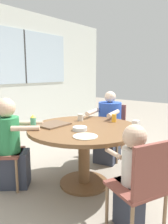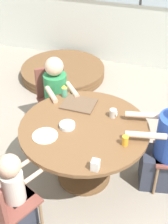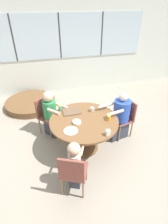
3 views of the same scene
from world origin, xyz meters
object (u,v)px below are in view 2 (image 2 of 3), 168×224
object	(u,v)px
chair_for_woman_green_shirt	(53,94)
person_woman_green_shirt	(57,101)
milk_carton_small	(95,165)
folded_table_stack	(63,72)
sippy_cup	(64,91)
person_man_blue_shirt	(167,151)
chair_for_toddler	(2,202)
coffee_mug	(113,113)
person_toddler	(17,194)
bowl_white_shallow	(67,126)
juice_glass	(125,141)

from	to	relation	value
chair_for_woman_green_shirt	person_woman_green_shirt	xyz separation A→B (m)	(0.11, -0.12, -0.01)
milk_carton_small	person_woman_green_shirt	bearing A→B (deg)	126.38
chair_for_woman_green_shirt	folded_table_stack	size ratio (longest dim) A/B	0.60
chair_for_woman_green_shirt	person_woman_green_shirt	bearing A→B (deg)	90.00
sippy_cup	person_man_blue_shirt	bearing A→B (deg)	-11.97
chair_for_toddler	person_woman_green_shirt	size ratio (longest dim) A/B	0.79
milk_carton_small	folded_table_stack	size ratio (longest dim) A/B	0.07
person_man_blue_shirt	coffee_mug	bearing A→B (deg)	71.38
milk_carton_small	person_toddler	bearing A→B (deg)	-156.26
chair_for_woman_green_shirt	person_toddler	size ratio (longest dim) A/B	0.90
person_woman_green_shirt	sippy_cup	bearing A→B (deg)	91.99
person_man_blue_shirt	milk_carton_small	xyz separation A→B (m)	(-0.56, -0.72, 0.30)
sippy_cup	bowl_white_shallow	bearing A→B (deg)	-65.40
chair_for_toddler	milk_carton_small	distance (m)	0.86
chair_for_woman_green_shirt	milk_carton_small	bearing A→B (deg)	84.99
person_woman_green_shirt	person_man_blue_shirt	bearing A→B (deg)	120.17
person_woman_green_shirt	person_toddler	distance (m)	1.48
juice_glass	folded_table_stack	size ratio (longest dim) A/B	0.07
milk_carton_small	coffee_mug	bearing A→B (deg)	93.29
chair_for_woman_green_shirt	chair_for_toddler	distance (m)	1.74
person_toddler	folded_table_stack	xyz separation A→B (m)	(-0.73, 2.86, -0.38)
person_woman_green_shirt	person_man_blue_shirt	distance (m)	1.50
person_woman_green_shirt	sippy_cup	distance (m)	0.41
juice_glass	milk_carton_small	world-z (taller)	milk_carton_small
coffee_mug	bowl_white_shallow	world-z (taller)	coffee_mug
coffee_mug	milk_carton_small	world-z (taller)	milk_carton_small
coffee_mug	sippy_cup	xyz separation A→B (m)	(-0.63, 0.20, 0.03)
person_toddler	folded_table_stack	bearing A→B (deg)	128.13
juice_glass	chair_for_toddler	bearing A→B (deg)	-137.07
bowl_white_shallow	folded_table_stack	world-z (taller)	bowl_white_shallow
person_man_blue_shirt	person_toddler	world-z (taller)	person_man_blue_shirt
bowl_white_shallow	folded_table_stack	xyz separation A→B (m)	(-0.93, 2.12, -0.66)
person_man_blue_shirt	milk_carton_small	bearing A→B (deg)	129.29
person_woman_green_shirt	bowl_white_shallow	xyz separation A→B (m)	(0.43, -0.72, 0.25)
person_woman_green_shirt	folded_table_stack	bearing A→B (deg)	-112.21
chair_for_toddler	milk_carton_small	bearing A→B (deg)	54.82
person_woman_green_shirt	folded_table_stack	distance (m)	1.55
milk_carton_small	folded_table_stack	xyz separation A→B (m)	(-1.37, 2.58, -0.69)
milk_carton_small	chair_for_woman_green_shirt	bearing A→B (deg)	126.94
person_toddler	coffee_mug	size ratio (longest dim) A/B	10.50
chair_for_toddler	coffee_mug	xyz separation A→B (m)	(0.66, 1.20, 0.27)
person_man_blue_shirt	coffee_mug	world-z (taller)	person_man_blue_shirt
person_toddler	sippy_cup	bearing A→B (deg)	115.44
coffee_mug	person_woman_green_shirt	bearing A→B (deg)	154.24
coffee_mug	folded_table_stack	size ratio (longest dim) A/B	0.06
person_toddler	bowl_white_shallow	world-z (taller)	person_toddler
person_man_blue_shirt	folded_table_stack	bearing A→B (deg)	33.42
chair_for_toddler	juice_glass	world-z (taller)	chair_for_toddler
coffee_mug	milk_carton_small	distance (m)	0.78
person_toddler	folded_table_stack	world-z (taller)	person_toddler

